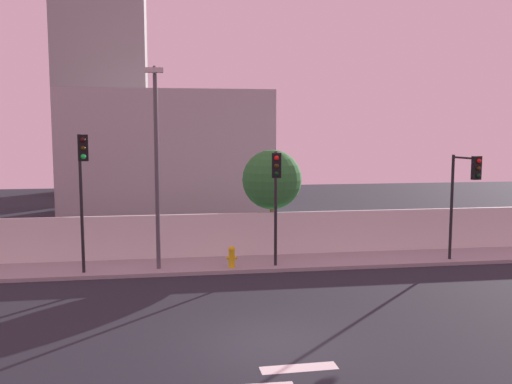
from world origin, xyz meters
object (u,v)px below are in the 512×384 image
object	(u,v)px
traffic_light_center	(276,184)
street_lamp_curbside	(156,154)
traffic_light_right	(465,184)
roadside_tree_midleft	(272,180)
traffic_light_left	(82,174)
fire_hydrant	(232,256)

from	to	relation	value
traffic_light_center	street_lamp_curbside	world-z (taller)	street_lamp_curbside
traffic_light_right	roadside_tree_midleft	size ratio (longest dim) A/B	0.94
street_lamp_curbside	traffic_light_center	bearing A→B (deg)	-8.40
traffic_light_left	fire_hydrant	size ratio (longest dim) A/B	6.11
traffic_light_left	traffic_light_center	world-z (taller)	traffic_light_left
traffic_light_center	roadside_tree_midleft	size ratio (longest dim) A/B	0.98
traffic_light_right	fire_hydrant	size ratio (longest dim) A/B	5.10
traffic_light_right	roadside_tree_midleft	xyz separation A→B (m)	(-7.07, 3.60, -0.05)
traffic_light_left	fire_hydrant	world-z (taller)	traffic_light_left
traffic_light_left	traffic_light_center	distance (m)	6.98
traffic_light_right	fire_hydrant	bearing A→B (deg)	175.81
traffic_light_center	fire_hydrant	size ratio (longest dim) A/B	5.31
traffic_light_left	traffic_light_center	bearing A→B (deg)	0.00
traffic_light_center	traffic_light_right	xyz separation A→B (m)	(7.56, 0.00, -0.12)
street_lamp_curbside	traffic_light_right	bearing A→B (deg)	-3.10
fire_hydrant	traffic_light_center	bearing A→B (deg)	-22.72
traffic_light_left	traffic_light_right	world-z (taller)	traffic_light_left
traffic_light_left	roadside_tree_midleft	size ratio (longest dim) A/B	1.12
fire_hydrant	traffic_light_right	bearing A→B (deg)	-4.19
traffic_light_center	traffic_light_left	bearing A→B (deg)	-180.00
traffic_light_center	fire_hydrant	distance (m)	3.32
traffic_light_left	traffic_light_right	xyz separation A→B (m)	(14.53, 0.00, -0.58)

